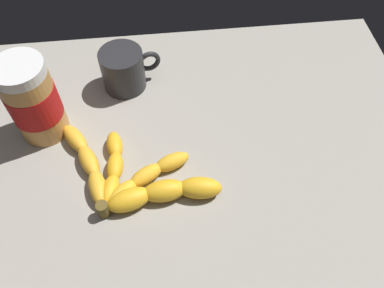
% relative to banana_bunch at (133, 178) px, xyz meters
% --- Properties ---
extents(ground_plane, '(0.92, 0.76, 0.05)m').
position_rel_banana_bunch_xyz_m(ground_plane, '(0.10, 0.01, -0.04)').
color(ground_plane, gray).
extents(banana_bunch, '(0.29, 0.20, 0.04)m').
position_rel_banana_bunch_xyz_m(banana_bunch, '(0.00, 0.00, 0.00)').
color(banana_bunch, gold).
rests_on(banana_bunch, ground_plane).
extents(peanut_butter_jar, '(0.09, 0.09, 0.17)m').
position_rel_banana_bunch_xyz_m(peanut_butter_jar, '(-0.16, 0.14, 0.07)').
color(peanut_butter_jar, '#BF8442').
rests_on(peanut_butter_jar, ground_plane).
extents(coffee_mug, '(0.12, 0.09, 0.08)m').
position_rel_banana_bunch_xyz_m(coffee_mug, '(-0.01, 0.24, 0.03)').
color(coffee_mug, '#262628').
rests_on(coffee_mug, ground_plane).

